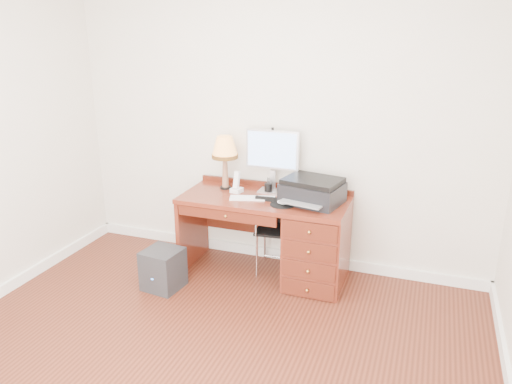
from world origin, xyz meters
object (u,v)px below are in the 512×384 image
at_px(chair, 276,225).
at_px(equipment_box, 163,269).
at_px(desk, 298,237).
at_px(monitor, 272,153).
at_px(phone, 237,186).
at_px(leg_lamp, 225,151).
at_px(printer, 312,191).

bearing_deg(chair, equipment_box, -150.11).
xyz_separation_m(desk, equipment_box, (-1.07, -0.56, -0.23)).
relative_size(monitor, equipment_box, 1.60).
relative_size(desk, equipment_box, 4.18).
bearing_deg(monitor, desk, -32.07).
bearing_deg(phone, chair, 8.80).
height_order(desk, chair, chair).
height_order(desk, leg_lamp, leg_lamp).
relative_size(printer, phone, 2.80).
distance_m(chair, equipment_box, 1.08).
bearing_deg(monitor, printer, -23.04).
distance_m(printer, chair, 0.51).
xyz_separation_m(leg_lamp, chair, (0.53, -0.09, -0.64)).
xyz_separation_m(monitor, phone, (-0.29, -0.15, -0.30)).
xyz_separation_m(desk, leg_lamp, (-0.75, 0.12, 0.70)).
xyz_separation_m(monitor, leg_lamp, (-0.43, -0.08, 0.01)).
bearing_deg(printer, desk, -158.93).
bearing_deg(phone, printer, 8.44).
distance_m(leg_lamp, chair, 0.83).
bearing_deg(phone, desk, 6.33).
xyz_separation_m(desk, phone, (-0.61, 0.05, 0.40)).
height_order(leg_lamp, chair, leg_lamp).
height_order(printer, phone, printer).
distance_m(monitor, printer, 0.53).
distance_m(desk, leg_lamp, 1.04).
distance_m(monitor, phone, 0.45).
bearing_deg(printer, equipment_box, -141.95).
height_order(monitor, equipment_box, monitor).
xyz_separation_m(leg_lamp, equipment_box, (-0.32, -0.68, -0.94)).
relative_size(leg_lamp, phone, 2.51).
distance_m(printer, phone, 0.72).
bearing_deg(equipment_box, desk, 34.67).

